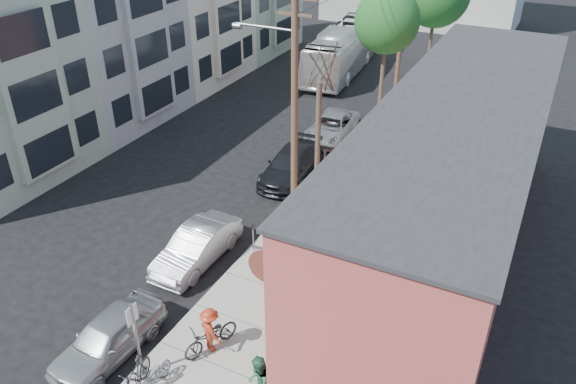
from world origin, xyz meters
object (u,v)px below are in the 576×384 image
at_px(parking_meter_near, 253,233).
at_px(tree_bare, 318,143).
at_px(parked_bike_b, 151,380).
at_px(car_2, 291,165).
at_px(cyclist, 210,330).
at_px(car_1, 197,247).
at_px(tree_leafy_mid, 387,21).
at_px(sign_post, 136,333).
at_px(parked_bike_a, 136,378).
at_px(patron_green, 258,384).
at_px(car_3, 332,127).
at_px(bus, 343,50).
at_px(utility_pole_near, 293,100).
at_px(patron_grey, 284,354).
at_px(patio_chair_a, 309,326).
at_px(parking_meter_far, 325,159).
at_px(patio_chair_b, 295,347).
at_px(car_0, 108,337).

bearing_deg(parking_meter_near, tree_bare, 83.61).
xyz_separation_m(parked_bike_b, car_2, (-2.24, 13.62, 0.08)).
bearing_deg(parked_bike_b, cyclist, 72.72).
bearing_deg(car_1, tree_leafy_mid, 82.41).
height_order(sign_post, parked_bike_a, sign_post).
height_order(patron_green, car_3, patron_green).
bearing_deg(sign_post, bus, 100.24).
xyz_separation_m(utility_pole_near, patron_grey, (3.81, -8.36, -4.37)).
distance_m(sign_post, tree_bare, 11.94).
bearing_deg(patron_green, parked_bike_b, -85.68).
distance_m(tree_leafy_mid, car_3, 6.33).
bearing_deg(parked_bike_a, car_2, 83.30).
relative_size(patio_chair_a, cyclist, 0.54).
distance_m(parking_meter_near, parked_bike_a, 7.59).
relative_size(parking_meter_far, parked_bike_b, 0.68).
xyz_separation_m(parking_meter_far, patio_chair_a, (3.95, -10.39, -0.39)).
relative_size(tree_leafy_mid, car_1, 1.80).
relative_size(patron_grey, parked_bike_a, 0.96).
bearing_deg(patron_grey, patron_green, -13.00).
xyz_separation_m(parking_meter_near, parked_bike_a, (0.40, -7.57, -0.27)).
height_order(patio_chair_a, cyclist, cyclist).
bearing_deg(patio_chair_b, patio_chair_a, 91.85).
xyz_separation_m(sign_post, car_2, (-1.55, 13.24, -1.13)).
bearing_deg(patio_chair_a, car_0, -128.18).
distance_m(patron_green, bus, 30.46).
distance_m(parking_meter_far, cyclist, 12.35).
height_order(utility_pole_near, tree_leafy_mid, utility_pole_near).
bearing_deg(patio_chair_b, tree_leafy_mid, 102.52).
height_order(utility_pole_near, patron_green, utility_pole_near).
relative_size(tree_leafy_mid, car_0, 1.90).
distance_m(utility_pole_near, patron_grey, 10.17).
height_order(patio_chair_a, car_1, car_1).
relative_size(tree_bare, cyclist, 3.43).
relative_size(utility_pole_near, cyclist, 6.17).
distance_m(parked_bike_b, car_2, 13.81).
xyz_separation_m(tree_leafy_mid, car_1, (-2.24, -15.17, -5.53)).
relative_size(parking_meter_far, utility_pole_near, 0.12).
xyz_separation_m(tree_bare, parked_bike_b, (0.24, -12.27, -2.30)).
bearing_deg(utility_pole_near, parked_bike_a, -88.64).
bearing_deg(patio_chair_b, utility_pole_near, 118.55).
xyz_separation_m(sign_post, car_0, (-1.55, 0.31, -1.13)).
bearing_deg(utility_pole_near, parking_meter_far, 92.09).
relative_size(parking_meter_far, car_2, 0.25).
bearing_deg(car_1, tree_bare, 71.39).
height_order(parking_meter_far, car_2, car_2).
height_order(utility_pole_near, car_1, utility_pole_near).
bearing_deg(patio_chair_a, bus, 129.37).
bearing_deg(car_2, parked_bike_a, -86.92).
distance_m(utility_pole_near, car_1, 6.89).
relative_size(patio_chair_b, patron_grey, 0.49).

